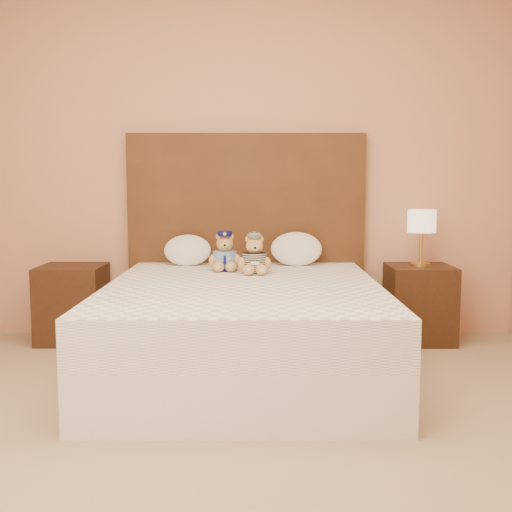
{
  "coord_description": "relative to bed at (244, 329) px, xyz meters",
  "views": [
    {
      "loc": [
        0.08,
        -2.54,
        1.15
      ],
      "look_at": [
        0.07,
        1.45,
        0.68
      ],
      "focal_mm": 45.0,
      "sensor_mm": 36.0,
      "label": 1
    }
  ],
  "objects": [
    {
      "name": "ground",
      "position": [
        0.0,
        -1.2,
        -0.28
      ],
      "size": [
        4.0,
        4.5,
        0.0
      ],
      "primitive_type": "cube",
      "color": "tan",
      "rests_on": "ground"
    },
    {
      "name": "room_walls",
      "position": [
        0.0,
        -0.74,
        1.53
      ],
      "size": [
        4.04,
        4.52,
        2.72
      ],
      "color": "tan",
      "rests_on": "ground"
    },
    {
      "name": "bed",
      "position": [
        0.0,
        0.0,
        0.0
      ],
      "size": [
        1.6,
        2.0,
        0.55
      ],
      "color": "white",
      "rests_on": "ground"
    },
    {
      "name": "headboard",
      "position": [
        0.0,
        1.01,
        0.47
      ],
      "size": [
        1.75,
        0.08,
        1.5
      ],
      "primitive_type": "cube",
      "color": "#4E2E17",
      "rests_on": "ground"
    },
    {
      "name": "nightstand_left",
      "position": [
        -1.25,
        0.8,
        -0.0
      ],
      "size": [
        0.45,
        0.45,
        0.55
      ],
      "primitive_type": "cube",
      "color": "#371D11",
      "rests_on": "ground"
    },
    {
      "name": "nightstand_right",
      "position": [
        1.25,
        0.8,
        -0.0
      ],
      "size": [
        0.45,
        0.45,
        0.55
      ],
      "primitive_type": "cube",
      "color": "#371D11",
      "rests_on": "ground"
    },
    {
      "name": "lamp",
      "position": [
        1.25,
        0.8,
        0.57
      ],
      "size": [
        0.2,
        0.2,
        0.4
      ],
      "color": "gold",
      "rests_on": "nightstand_right"
    },
    {
      "name": "teddy_police",
      "position": [
        -0.14,
        0.55,
        0.41
      ],
      "size": [
        0.24,
        0.23,
        0.26
      ],
      "primitive_type": null,
      "rotation": [
        0.0,
        0.0,
        0.03
      ],
      "color": "#B17B44",
      "rests_on": "bed"
    },
    {
      "name": "teddy_prisoner",
      "position": [
        0.06,
        0.4,
        0.4
      ],
      "size": [
        0.24,
        0.23,
        0.25
      ],
      "primitive_type": null,
      "rotation": [
        0.0,
        0.0,
        0.06
      ],
      "color": "#B17B44",
      "rests_on": "bed"
    },
    {
      "name": "pillow_left",
      "position": [
        -0.42,
        0.83,
        0.39
      ],
      "size": [
        0.34,
        0.22,
        0.24
      ],
      "primitive_type": "ellipsoid",
      "color": "white",
      "rests_on": "bed"
    },
    {
      "name": "pillow_right",
      "position": [
        0.36,
        0.83,
        0.4
      ],
      "size": [
        0.37,
        0.24,
        0.26
      ],
      "primitive_type": "ellipsoid",
      "color": "white",
      "rests_on": "bed"
    }
  ]
}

